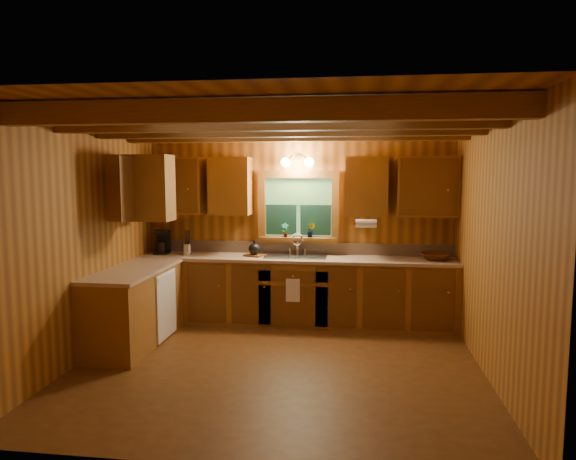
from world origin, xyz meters
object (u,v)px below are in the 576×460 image
at_px(sink, 296,260).
at_px(cutting_board, 254,255).
at_px(wicker_basket, 436,256).
at_px(coffee_maker, 163,242).

height_order(sink, cutting_board, sink).
distance_m(cutting_board, wicker_basket, 2.38).
height_order(cutting_board, wicker_basket, wicker_basket).
relative_size(sink, wicker_basket, 2.14).
height_order(sink, wicker_basket, sink).
relative_size(sink, coffee_maker, 2.50).
relative_size(sink, cutting_board, 3.33).
distance_m(coffee_maker, wicker_basket, 3.70).
bearing_deg(coffee_maker, cutting_board, -11.09).
relative_size(coffee_maker, cutting_board, 1.33).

